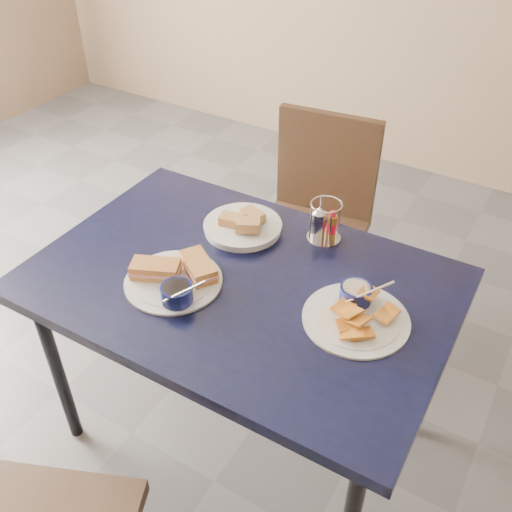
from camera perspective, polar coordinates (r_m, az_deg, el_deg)
The scene contains 7 objects.
ground at distance 2.14m, azimuth -4.20°, elevation -21.55°, with size 6.00×6.00×0.00m, color #55555A.
dining_table at distance 1.73m, azimuth -1.54°, elevation -3.91°, with size 1.24×0.84×0.75m.
chair_far at distance 2.42m, azimuth 6.30°, elevation 4.67°, with size 0.47×0.46×0.90m.
sandwich_plate at distance 1.67m, azimuth -8.03°, elevation -2.11°, with size 0.31×0.29×0.12m.
plantain_plate at distance 1.58m, azimuth 9.98°, elevation -5.41°, with size 0.29×0.29×0.12m.
bread_basket at distance 1.87m, azimuth -1.31°, elevation 3.05°, with size 0.25×0.25×0.07m.
condiment_caddy at distance 1.82m, azimuth 6.77°, elevation 3.25°, with size 0.11×0.11×0.14m.
Camera 1 is at (0.68, -0.85, 1.84)m, focal length 40.00 mm.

